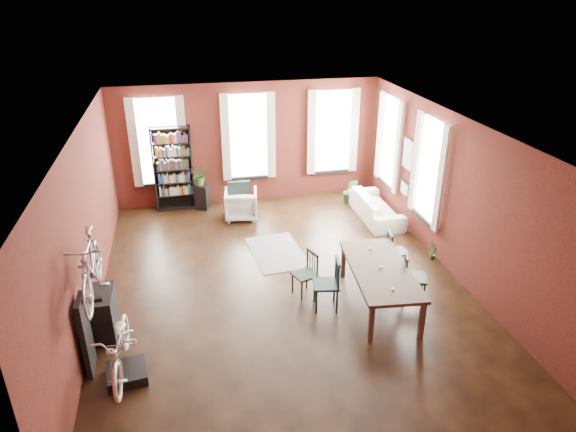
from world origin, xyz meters
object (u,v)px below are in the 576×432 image
object	(u,v)px
bicycle_floor	(117,324)
bike_trainer	(127,373)
console_table	(103,314)
dining_chair_c	(415,277)
dining_chair_a	(326,284)
dining_table	(379,287)
cream_sofa	(376,203)
dining_chair_d	(397,251)
white_armchair	(241,203)
dining_chair_b	(305,274)
bookshelf	(173,169)
plant_stand	(202,197)

from	to	relation	value
bicycle_floor	bike_trainer	bearing A→B (deg)	57.66
console_table	dining_chair_c	bearing A→B (deg)	-1.28
dining_chair_a	dining_chair_c	distance (m)	1.71
dining_table	bicycle_floor	bearing A→B (deg)	-161.09
dining_table	cream_sofa	bearing A→B (deg)	75.12
dining_chair_d	cream_sofa	distance (m)	2.58
bike_trainer	cream_sofa	bearing A→B (deg)	39.11
dining_chair_a	white_armchair	size ratio (longest dim) A/B	1.22
dining_chair_b	dining_table	bearing A→B (deg)	43.83
dining_table	dining_chair_c	xyz separation A→B (m)	(0.72, 0.05, 0.08)
dining_table	dining_chair_a	world-z (taller)	dining_chair_a
dining_chair_c	bike_trainer	xyz separation A→B (m)	(-5.16, -1.09, -0.38)
dining_chair_c	bike_trainer	bearing A→B (deg)	122.23
dining_chair_a	cream_sofa	xyz separation A→B (m)	(2.34, 3.55, -0.09)
bookshelf	dining_chair_c	bearing A→B (deg)	-50.99
bike_trainer	bicycle_floor	distance (m)	0.93
dining_chair_d	dining_chair_a	bearing A→B (deg)	125.42
console_table	white_armchair	bearing A→B (deg)	55.60
cream_sofa	bike_trainer	size ratio (longest dim) A/B	3.59
dining_chair_a	bike_trainer	bearing A→B (deg)	-61.85
bookshelf	cream_sofa	distance (m)	5.28
cream_sofa	dining_table	bearing A→B (deg)	159.72
dining_chair_a	dining_chair_d	size ratio (longest dim) A/B	1.17
dining_table	bicycle_floor	size ratio (longest dim) A/B	1.35
dining_chair_b	dining_chair_d	distance (m)	2.15
dining_chair_d	bicycle_floor	bearing A→B (deg)	118.75
bookshelf	bike_trainer	bearing A→B (deg)	-97.56
dining_chair_d	bike_trainer	bearing A→B (deg)	118.57
dining_chair_b	white_armchair	size ratio (longest dim) A/B	1.07
dining_chair_d	dining_chair_b	bearing A→B (deg)	109.92
dining_chair_c	white_armchair	world-z (taller)	dining_chair_c
white_armchair	bike_trainer	xyz separation A→B (m)	(-2.46, -5.43, -0.33)
white_armchair	bike_trainer	distance (m)	5.97
bookshelf	console_table	distance (m)	5.40
bookshelf	white_armchair	distance (m)	2.01
bike_trainer	console_table	xyz separation A→B (m)	(-0.43, 1.22, 0.32)
bookshelf	white_armchair	bearing A→B (deg)	-31.54
white_armchair	cream_sofa	size ratio (longest dim) A/B	0.39
dining_chair_a	console_table	bearing A→B (deg)	-81.21
dining_chair_d	bookshelf	distance (m)	6.16
console_table	bicycle_floor	distance (m)	1.45
console_table	plant_stand	distance (m)	5.41
dining_chair_a	plant_stand	xyz separation A→B (m)	(-1.92, 5.09, -0.17)
white_armchair	dining_chair_a	bearing A→B (deg)	111.16
dining_table	cream_sofa	size ratio (longest dim) A/B	1.10
bookshelf	bike_trainer	distance (m)	6.55
dining_chair_d	cream_sofa	bearing A→B (deg)	-5.73
dining_chair_b	dining_chair_c	world-z (taller)	dining_chair_c
dining_table	bike_trainer	world-z (taller)	dining_table
cream_sofa	bike_trainer	bearing A→B (deg)	129.11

